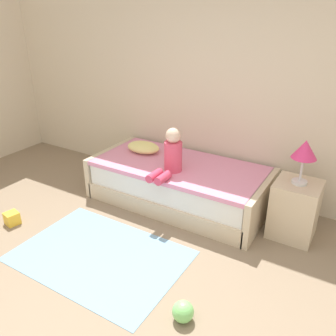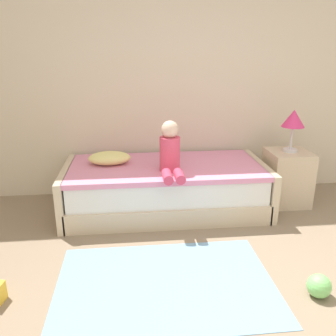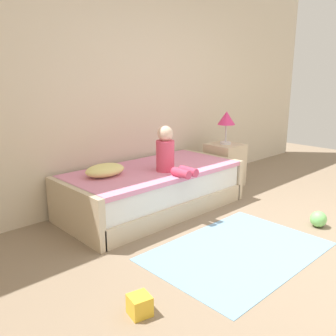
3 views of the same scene
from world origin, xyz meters
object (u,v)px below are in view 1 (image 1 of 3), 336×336
(child_figure, at_px, (171,155))
(bed, at_px, (179,183))
(pillow, at_px, (143,147))
(toy_ball, at_px, (183,312))
(toy_block, at_px, (12,218))
(nightstand, at_px, (294,209))
(table_lamp, at_px, (305,152))

(child_figure, bearing_deg, bed, 96.14)
(pillow, xyz_separation_m, toy_ball, (1.50, -1.65, -0.48))
(child_figure, distance_m, toy_block, 1.88)
(child_figure, distance_m, toy_ball, 1.71)
(child_figure, xyz_separation_m, toy_block, (-1.35, -1.15, -0.64))
(toy_ball, height_order, toy_block, toy_ball)
(pillow, bearing_deg, nightstand, -2.41)
(bed, relative_size, nightstand, 3.52)
(child_figure, bearing_deg, table_lamp, 10.56)
(table_lamp, relative_size, toy_ball, 2.68)
(toy_ball, bearing_deg, child_figure, 124.10)
(child_figure, bearing_deg, nightstand, 10.56)
(table_lamp, distance_m, toy_block, 3.14)
(pillow, height_order, toy_ball, pillow)
(toy_ball, bearing_deg, table_lamp, 74.62)
(table_lamp, height_order, child_figure, table_lamp)
(toy_ball, bearing_deg, toy_block, 175.63)
(bed, bearing_deg, table_lamp, 0.79)
(bed, bearing_deg, nightstand, 0.79)
(bed, xyz_separation_m, toy_block, (-1.32, -1.38, -0.18))
(bed, height_order, toy_ball, bed)
(bed, distance_m, toy_block, 1.92)
(toy_ball, relative_size, toy_block, 1.21)
(bed, height_order, nightstand, nightstand)
(nightstand, bearing_deg, toy_ball, -105.38)
(bed, distance_m, child_figure, 0.51)
(bed, relative_size, pillow, 4.80)
(child_figure, height_order, pillow, child_figure)
(child_figure, relative_size, toy_ball, 3.04)
(table_lamp, relative_size, pillow, 1.02)
(bed, height_order, child_figure, child_figure)
(nightstand, bearing_deg, child_figure, -169.44)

